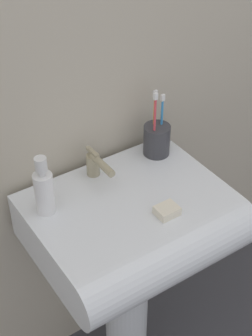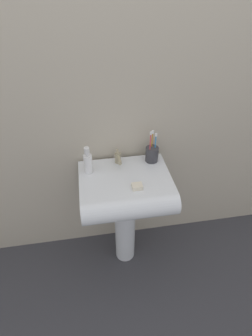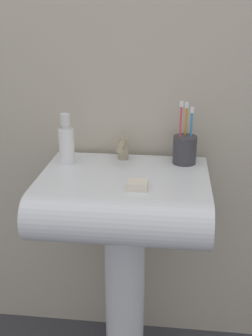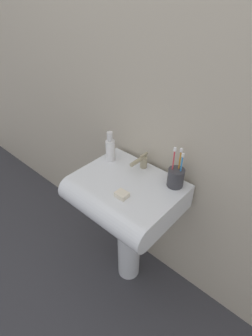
{
  "view_description": "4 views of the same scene",
  "coord_description": "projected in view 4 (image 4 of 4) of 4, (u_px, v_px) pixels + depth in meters",
  "views": [
    {
      "loc": [
        -0.6,
        -0.9,
        1.75
      ],
      "look_at": [
        0.01,
        0.02,
        0.89
      ],
      "focal_mm": 55.0,
      "sensor_mm": 36.0,
      "label": 1
    },
    {
      "loc": [
        -0.19,
        -1.19,
        1.83
      ],
      "look_at": [
        0.01,
        0.02,
        0.85
      ],
      "focal_mm": 28.0,
      "sensor_mm": 36.0,
      "label": 2
    },
    {
      "loc": [
        0.15,
        -1.27,
        1.33
      ],
      "look_at": [
        0.01,
        -0.01,
        0.83
      ],
      "focal_mm": 45.0,
      "sensor_mm": 36.0,
      "label": 3
    },
    {
      "loc": [
        0.69,
        -0.8,
        1.66
      ],
      "look_at": [
        -0.02,
        -0.01,
        0.89
      ],
      "focal_mm": 28.0,
      "sensor_mm": 36.0,
      "label": 4
    }
  ],
  "objects": [
    {
      "name": "sink_basin",
      "position": [
        123.0,
        196.0,
        1.37
      ],
      "size": [
        0.55,
        0.45,
        0.14
      ],
      "color": "white",
      "rests_on": "sink_pedestal"
    },
    {
      "name": "bar_soap",
      "position": [
        122.0,
        195.0,
        1.26
      ],
      "size": [
        0.06,
        0.05,
        0.02
      ],
      "primitive_type": "cube",
      "color": "silver",
      "rests_on": "sink_basin"
    },
    {
      "name": "wall_back",
      "position": [
        162.0,
        95.0,
        1.27
      ],
      "size": [
        5.0,
        0.05,
        2.4
      ],
      "primitive_type": "cube",
      "color": "#B7AD99",
      "rests_on": "ground"
    },
    {
      "name": "toothbrush_cup",
      "position": [
        176.0,
        177.0,
        1.3
      ],
      "size": [
        0.08,
        0.08,
        0.22
      ],
      "color": "#38383D",
      "rests_on": "sink_basin"
    },
    {
      "name": "faucet",
      "position": [
        142.0,
        161.0,
        1.42
      ],
      "size": [
        0.04,
        0.13,
        0.08
      ],
      "color": "tan",
      "rests_on": "sink_basin"
    },
    {
      "name": "sink_pedestal",
      "position": [
        129.0,
        240.0,
        1.64
      ],
      "size": [
        0.14,
        0.14,
        0.66
      ],
      "primitive_type": "cylinder",
      "color": "white",
      "rests_on": "ground"
    },
    {
      "name": "soap_bottle",
      "position": [
        110.0,
        149.0,
        1.48
      ],
      "size": [
        0.05,
        0.05,
        0.18
      ],
      "color": "white",
      "rests_on": "sink_basin"
    },
    {
      "name": "ground_plane",
      "position": [
        129.0,
        270.0,
        1.84
      ],
      "size": [
        6.0,
        6.0,
        0.0
      ],
      "primitive_type": "plane",
      "color": "#38383D",
      "rests_on": "ground"
    }
  ]
}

